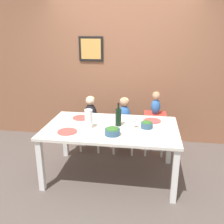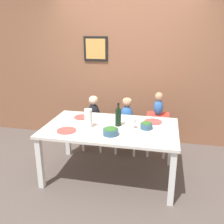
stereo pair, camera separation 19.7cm
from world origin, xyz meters
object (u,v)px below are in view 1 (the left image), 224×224
salad_bowl_small (147,124)px  dinner_plate_back_left (81,118)px  salad_bowl_large (112,131)px  person_baby_right (156,102)px  person_child_left (91,111)px  person_child_center (124,112)px  wine_bottle (118,117)px  paper_towel_roll (89,119)px  wine_glass_near (134,120)px  dinner_plate_back_right (152,121)px  chair_far_left (91,128)px  chair_far_center (124,130)px  chair_right_highchair (155,123)px  dinner_plate_front_left (67,132)px

salad_bowl_small → dinner_plate_back_left: (-0.95, 0.24, -0.04)m
dinner_plate_back_left → salad_bowl_large: bearing=-44.3°
person_baby_right → salad_bowl_small: bearing=-99.5°
person_child_left → person_child_center: (0.56, 0.00, 0.00)m
salad_bowl_large → wine_bottle: bearing=84.3°
person_baby_right → paper_towel_roll: 1.22m
salad_bowl_large → person_child_center: bearing=87.8°
person_baby_right → dinner_plate_back_left: size_ratio=1.48×
wine_glass_near → salad_bowl_small: wine_glass_near is taller
wine_glass_near → salad_bowl_large: wine_glass_near is taller
person_baby_right → wine_bottle: (-0.50, -0.71, -0.03)m
dinner_plate_back_right → person_child_center: bearing=133.1°
person_child_center → salad_bowl_large: (-0.04, -1.03, 0.09)m
person_child_left → person_baby_right: (1.06, 0.00, 0.20)m
person_baby_right → salad_bowl_large: 1.17m
chair_far_left → chair_far_center: same height
chair_far_center → dinner_plate_back_right: 0.74m
chair_far_center → salad_bowl_large: bearing=-92.2°
chair_far_left → dinner_plate_back_left: size_ratio=1.82×
salad_bowl_large → person_baby_right: bearing=62.5°
chair_far_center → person_baby_right: bearing=0.2°
chair_right_highchair → paper_towel_roll: 1.26m
paper_towel_roll → dinner_plate_front_left: bearing=-142.1°
dinner_plate_back_right → wine_bottle: bearing=-152.6°
chair_far_left → person_child_center: bearing=0.1°
person_baby_right → dinner_plate_back_right: (-0.05, -0.48, -0.15)m
person_child_left → dinner_plate_front_left: person_child_left is taller
salad_bowl_small → dinner_plate_front_left: (-0.99, -0.29, -0.04)m
salad_bowl_large → person_child_left: bearing=116.8°
wine_glass_near → dinner_plate_back_right: wine_glass_near is taller
dinner_plate_front_left → person_child_left: bearing=86.9°
person_baby_right → wine_bottle: size_ratio=1.15×
dinner_plate_back_right → dinner_plate_back_left: bearing=-178.6°
paper_towel_roll → dinner_plate_front_left: (-0.24, -0.18, -0.12)m
person_child_left → salad_bowl_large: (0.52, -1.03, 0.09)m
chair_far_center → salad_bowl_small: 0.92m
chair_far_left → wine_bottle: (0.55, -0.71, 0.48)m
chair_far_left → paper_towel_roll: paper_towel_roll is taller
person_child_left → salad_bowl_large: size_ratio=2.52×
person_baby_right → salad_bowl_small: (-0.12, -0.74, -0.11)m
chair_far_left → person_child_center: (0.56, 0.00, 0.31)m
person_child_center → person_baby_right: size_ratio=1.33×
wine_bottle → salad_bowl_large: wine_bottle is taller
person_child_left → wine_glass_near: size_ratio=3.00×
chair_right_highchair → wine_bottle: (-0.50, -0.71, 0.32)m
chair_far_center → paper_towel_roll: 1.05m
person_child_left → paper_towel_roll: size_ratio=1.94×
chair_right_highchair → dinner_plate_front_left: dinner_plate_front_left is taller
paper_towel_roll → dinner_plate_back_right: paper_towel_roll is taller
chair_right_highchair → person_child_center: (-0.50, 0.00, 0.15)m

